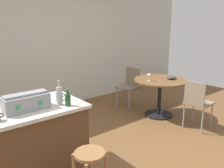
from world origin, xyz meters
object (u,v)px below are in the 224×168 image
Objects in this scene: cup_1 at (59,96)px; serving_bowl at (171,77)px; folding_chair_far at (197,101)px; wine_glass at (149,75)px; bottle_2 at (68,100)px; kitchen_island at (30,143)px; toolbox at (26,102)px; dining_table at (160,88)px; bottle_1 at (59,96)px; wooden_stool at (90,168)px; folding_chair_near at (130,84)px.

serving_bowl is (2.48, 0.19, -0.16)m from cup_1.
wine_glass is (-0.25, 0.88, 0.33)m from folding_chair_far.
bottle_2 is at bearing -163.27° from wine_glass.
bottle_2 is (0.39, -0.25, 0.51)m from kitchen_island.
dining_table is at bearing 8.01° from toolbox.
bottle_2 is at bearing -170.11° from serving_bowl.
bottle_1 is (0.33, -0.16, 0.55)m from kitchen_island.
bottle_2 is (-2.32, -0.56, 0.39)m from dining_table.
toolbox is (-0.30, 0.77, 0.54)m from wooden_stool.
bottle_2 is at bearing -94.58° from cup_1.
wooden_stool is (0.27, -0.85, -0.01)m from kitchen_island.
serving_bowl is (0.44, -0.18, -0.07)m from wine_glass.
folding_chair_near is at bearing 30.79° from bottle_2.
toolbox reaches higher than kitchen_island.
folding_chair_far is 2.44m from bottle_1.
kitchen_island is at bearing 169.22° from folding_chair_far.
bottle_1 reaches higher than toolbox.
bottle_2 is 1.06× the size of serving_bowl.
folding_chair_near is 2.66m from bottle_2.
bottle_2 is (-2.25, -1.34, 0.46)m from folding_chair_near.
wooden_stool is 1.28× the size of toolbox.
toolbox is (-2.72, 0.43, 0.46)m from folding_chair_far.
folding_chair_far is at bearing -9.06° from toolbox.
dining_table is at bearing 89.11° from folding_chair_far.
kitchen_island is 6.91× the size of serving_bowl.
folding_chair_far is at bearing -10.78° from kitchen_island.
folding_chair_near is 2.67m from bottle_1.
cup_1 is (0.43, 0.08, -0.04)m from toolbox.
wine_glass reaches higher than serving_bowl.
kitchen_island is 2.60× the size of toolbox.
cup_1 is 2.08m from wine_glass.
bottle_1 is at bearing -168.93° from dining_table.
folding_chair_far is at bearing -90.89° from dining_table.
bottle_1 reaches higher than bottle_2.
wine_glass is at bearing 105.58° from folding_chair_far.
dining_table is 0.79m from folding_chair_near.
wooden_stool is at bearing -72.18° from kitchen_island.
bottle_1 is 1.62× the size of serving_bowl.
kitchen_island is 1.47× the size of folding_chair_near.
wooden_stool is 2.70m from dining_table.
wine_glass reaches higher than wooden_stool.
wooden_stool is 2.09× the size of bottle_1.
toolbox reaches higher than folding_chair_far.
wine_glass is at bearing 29.17° from wooden_stool.
wooden_stool is 0.80m from bottle_2.
toolbox reaches higher than folding_chair_near.
kitchen_island is 2.04× the size of wooden_stool.
wine_glass reaches higher than folding_chair_far.
folding_chair_far is (2.70, -0.51, 0.07)m from kitchen_island.
wine_glass reaches higher than dining_table.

